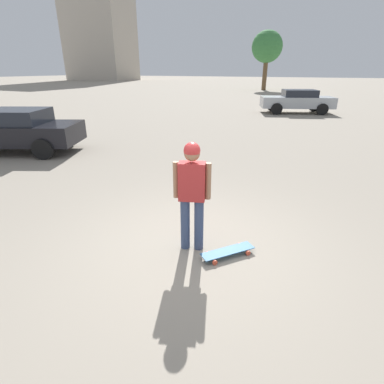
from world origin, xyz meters
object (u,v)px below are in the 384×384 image
object	(u,v)px
person	(192,189)
car_parked_far	(297,101)
car_parked_near	(16,130)
skateboard	(228,251)

from	to	relation	value
person	car_parked_far	xyz separation A→B (m)	(0.59, -17.07, -0.25)
person	car_parked_near	world-z (taller)	person
skateboard	car_parked_near	size ratio (longest dim) A/B	0.18
car_parked_near	car_parked_far	size ratio (longest dim) A/B	0.94
person	car_parked_far	bearing A→B (deg)	74.06
person	skateboard	xyz separation A→B (m)	(-0.59, -0.03, -0.94)
car_parked_near	car_parked_far	xyz separation A→B (m)	(-7.25, -14.17, 0.02)
car_parked_near	car_parked_far	world-z (taller)	car_parked_far
person	car_parked_far	size ratio (longest dim) A/B	0.36
skateboard	car_parked_near	xyz separation A→B (m)	(8.42, -2.87, 0.67)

